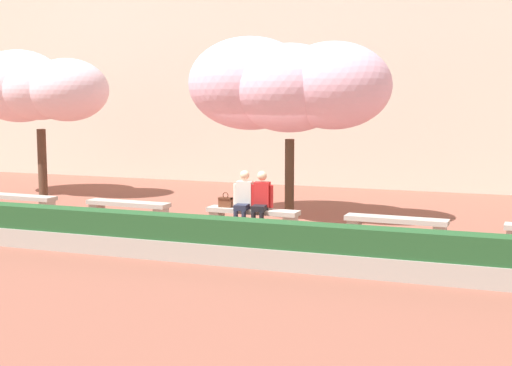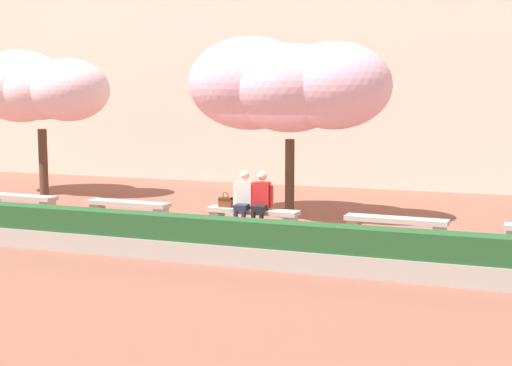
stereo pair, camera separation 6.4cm
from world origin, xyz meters
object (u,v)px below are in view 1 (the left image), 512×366
object	(u,v)px
person_seated_right	(261,198)
cherry_tree_main	(285,86)
stone_bench_near_west	(128,207)
cherry_tree_secondary	(38,88)
stone_bench_near_east	(396,224)
person_seated_left	(244,198)
stone_bench_west_end	(19,200)
stone_bench_center	(253,215)
handbag	(226,201)

from	to	relation	value
person_seated_right	cherry_tree_main	world-z (taller)	cherry_tree_main
stone_bench_near_west	cherry_tree_secondary	bearing A→B (deg)	147.65
stone_bench_near_east	cherry_tree_secondary	bearing A→B (deg)	164.79
person_seated_left	stone_bench_west_end	bearing A→B (deg)	179.50
stone_bench_center	person_seated_left	bearing A→B (deg)	-164.91
person_seated_left	person_seated_right	distance (m)	0.41
stone_bench_west_end	cherry_tree_main	distance (m)	7.25
handbag	cherry_tree_main	xyz separation A→B (m)	(0.83, 1.64, 2.58)
stone_bench_west_end	stone_bench_center	xyz separation A→B (m)	(6.28, 0.00, 0.00)
stone_bench_near_west	stone_bench_west_end	bearing A→B (deg)	180.00
stone_bench_near_west	person_seated_left	xyz separation A→B (m)	(2.95, -0.05, 0.39)
person_seated_right	stone_bench_near_west	bearing A→B (deg)	179.09
cherry_tree_secondary	person_seated_right	bearing A→B (deg)	-20.66
person_seated_left	cherry_tree_secondary	bearing A→B (deg)	158.34
stone_bench_near_east	cherry_tree_main	xyz separation A→B (m)	(-2.96, 1.65, 2.85)
handbag	stone_bench_west_end	bearing A→B (deg)	-179.91
stone_bench_center	person_seated_right	distance (m)	0.44
stone_bench_near_west	stone_bench_near_east	xyz separation A→B (m)	(6.28, 0.00, 0.00)
handbag	stone_bench_center	bearing A→B (deg)	-0.76
stone_bench_near_west	person_seated_left	distance (m)	2.97
stone_bench_near_east	handbag	distance (m)	3.81
person_seated_left	handbag	size ratio (longest dim) A/B	3.81
stone_bench_near_west	stone_bench_near_east	world-z (taller)	same
cherry_tree_secondary	stone_bench_center	bearing A→B (deg)	-20.83
stone_bench_west_end	person_seated_left	distance (m)	6.10
stone_bench_center	cherry_tree_main	distance (m)	3.29
stone_bench_near_east	handbag	world-z (taller)	handbag
person_seated_left	handbag	bearing A→B (deg)	172.29
stone_bench_near_east	cherry_tree_main	size ratio (longest dim) A/B	0.42
stone_bench_near_east	cherry_tree_main	distance (m)	4.43
stone_bench_west_end	cherry_tree_main	bearing A→B (deg)	14.32
stone_bench_center	stone_bench_near_west	bearing A→B (deg)	180.00
stone_bench_center	person_seated_left	xyz separation A→B (m)	(-0.20, -0.05, 0.39)
person_seated_right	stone_bench_near_east	bearing A→B (deg)	1.04
stone_bench_west_end	stone_bench_near_west	size ratio (longest dim) A/B	1.00
person_seated_right	handbag	world-z (taller)	person_seated_right
cherry_tree_main	cherry_tree_secondary	size ratio (longest dim) A/B	1.11
stone_bench_center	cherry_tree_main	world-z (taller)	cherry_tree_main
person_seated_left	stone_bench_near_east	bearing A→B (deg)	0.91
handbag	stone_bench_near_west	bearing A→B (deg)	-179.80
stone_bench_center	person_seated_right	world-z (taller)	person_seated_right
stone_bench_near_west	cherry_tree_secondary	xyz separation A→B (m)	(-4.72, 2.99, 2.82)
stone_bench_near_west	cherry_tree_main	distance (m)	4.68
handbag	cherry_tree_main	world-z (taller)	cherry_tree_main
person_seated_right	handbag	xyz separation A→B (m)	(-0.87, 0.06, -0.12)
stone_bench_center	cherry_tree_main	xyz separation A→B (m)	(0.18, 1.65, 2.85)
stone_bench_near_east	person_seated_left	xyz separation A→B (m)	(-3.34, -0.05, 0.39)
stone_bench_near_west	stone_bench_center	xyz separation A→B (m)	(3.14, 0.00, 0.00)
handbag	person_seated_right	bearing A→B (deg)	-4.09
cherry_tree_secondary	stone_bench_near_west	bearing A→B (deg)	-32.35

